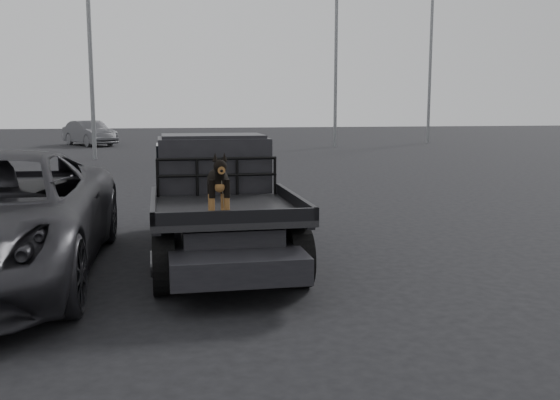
{
  "coord_description": "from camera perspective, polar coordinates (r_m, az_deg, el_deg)",
  "views": [
    {
      "loc": [
        -1.42,
        -7.23,
        2.24
      ],
      "look_at": [
        -0.09,
        -0.42,
        1.2
      ],
      "focal_mm": 40.0,
      "sensor_mm": 36.0,
      "label": 1
    }
  ],
  "objects": [
    {
      "name": "ute_cab",
      "position": [
        10.12,
        -6.16,
        3.5
      ],
      "size": [
        1.72,
        1.3,
        0.88
      ],
      "primitive_type": null,
      "color": "black",
      "rests_on": "flatbed_ute"
    },
    {
      "name": "floodlight_mid",
      "position": [
        35.4,
        5.18,
        16.48
      ],
      "size": [
        1.08,
        0.28,
        13.11
      ],
      "color": "slate",
      "rests_on": "ground"
    },
    {
      "name": "floodlight_far",
      "position": [
        40.12,
        13.73,
        16.07
      ],
      "size": [
        1.08,
        0.28,
        14.12
      ],
      "color": "slate",
      "rests_on": "ground"
    },
    {
      "name": "dog",
      "position": [
        7.72,
        -5.68,
        1.42
      ],
      "size": [
        0.32,
        0.6,
        0.74
      ],
      "primitive_type": null,
      "color": "black",
      "rests_on": "flatbed_ute"
    },
    {
      "name": "distant_car_a",
      "position": [
        37.92,
        -17.02,
        5.86
      ],
      "size": [
        3.47,
        4.5,
        1.43
      ],
      "primitive_type": "imported",
      "rotation": [
        0.0,
        0.0,
        0.52
      ],
      "color": "#434448",
      "rests_on": "ground"
    },
    {
      "name": "flatbed_ute",
      "position": [
        9.31,
        -5.58,
        -2.53
      ],
      "size": [
        2.0,
        5.4,
        0.92
      ],
      "primitive_type": null,
      "color": "black",
      "rests_on": "ground"
    },
    {
      "name": "ground",
      "position": [
        7.7,
        0.09,
        -8.39
      ],
      "size": [
        120.0,
        120.0,
        0.0
      ],
      "primitive_type": "plane",
      "color": "black",
      "rests_on": "ground"
    },
    {
      "name": "headache_rack",
      "position": [
        9.39,
        -5.76,
        2.1
      ],
      "size": [
        1.8,
        0.08,
        0.55
      ],
      "primitive_type": null,
      "color": "black",
      "rests_on": "flatbed_ute"
    }
  ]
}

